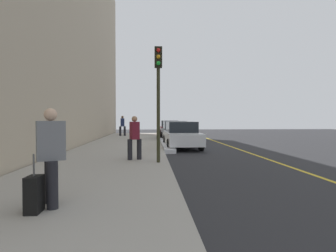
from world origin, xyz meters
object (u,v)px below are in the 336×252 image
pedestrian_grey_coat (51,154)px  rolling_suitcase (34,194)px  parked_car_maroon (169,128)px  parked_car_charcoal (175,131)px  parked_car_white (181,135)px  pedestrian_navy_coat (122,125)px  pedestrian_burgundy_coat (135,136)px  traffic_light_pole (158,84)px

pedestrian_grey_coat → rolling_suitcase: (0.35, -0.15, -0.61)m
parked_car_maroon → parked_car_charcoal: bearing=-0.4°
parked_car_charcoal → pedestrian_grey_coat: 16.56m
pedestrian_grey_coat → parked_car_white: bearing=162.4°
parked_car_maroon → rolling_suitcase: size_ratio=4.88×
pedestrian_navy_coat → pedestrian_grey_coat: bearing=2.3°
pedestrian_burgundy_coat → traffic_light_pole: (0.72, 0.87, 1.87)m
parked_car_maroon → pedestrian_burgundy_coat: size_ratio=2.86×
parked_car_charcoal → pedestrian_navy_coat: size_ratio=2.31×
pedestrian_grey_coat → pedestrian_burgundy_coat: 5.62m
traffic_light_pole → rolling_suitcase: size_ratio=4.20×
pedestrian_navy_coat → pedestrian_grey_coat: 20.55m
parked_car_white → traffic_light_pole: 6.81m
pedestrian_burgundy_coat → parked_car_charcoal: bearing=167.2°
parked_car_maroon → pedestrian_grey_coat: 23.11m
rolling_suitcase → pedestrian_burgundy_coat: bearing=167.6°
parked_car_maroon → pedestrian_grey_coat: pedestrian_grey_coat is taller
pedestrian_grey_coat → parked_car_maroon: bearing=171.0°
pedestrian_navy_coat → pedestrian_burgundy_coat: 15.16m
parked_car_white → pedestrian_navy_coat: bearing=-155.4°
parked_car_maroon → pedestrian_grey_coat: (22.82, -3.60, 0.30)m
parked_car_charcoal → pedestrian_burgundy_coat: (10.66, -2.41, 0.26)m
pedestrian_grey_coat → pedestrian_burgundy_coat: size_ratio=1.05×
parked_car_charcoal → pedestrian_burgundy_coat: pedestrian_burgundy_coat is taller
parked_car_charcoal → traffic_light_pole: (11.39, -1.55, 2.13)m
parked_car_maroon → rolling_suitcase: parked_car_maroon is taller
pedestrian_navy_coat → traffic_light_pole: bearing=10.1°
parked_car_white → pedestrian_burgundy_coat: (5.57, -2.37, 0.26)m
pedestrian_burgundy_coat → rolling_suitcase: 6.02m
parked_car_white → pedestrian_grey_coat: 11.62m
parked_car_white → traffic_light_pole: traffic_light_pole is taller
pedestrian_grey_coat → traffic_light_pole: 5.50m
parked_car_charcoal → parked_car_maroon: bearing=179.6°
pedestrian_burgundy_coat → traffic_light_pole: 2.18m
pedestrian_burgundy_coat → pedestrian_grey_coat: bearing=-11.6°
traffic_light_pole → pedestrian_grey_coat: bearing=-22.7°
parked_car_white → pedestrian_navy_coat: size_ratio=2.66×
parked_car_maroon → parked_car_white: size_ratio=0.97×
parked_car_maroon → parked_car_charcoal: size_ratio=1.12×
pedestrian_burgundy_coat → traffic_light_pole: bearing=50.3°
pedestrian_burgundy_coat → rolling_suitcase: bearing=-12.4°
parked_car_charcoal → rolling_suitcase: bearing=-12.6°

